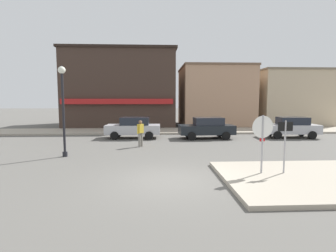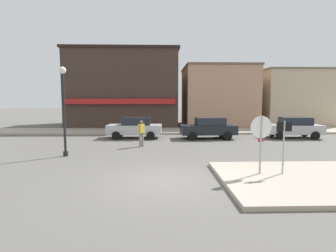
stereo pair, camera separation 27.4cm
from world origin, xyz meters
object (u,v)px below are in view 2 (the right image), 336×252
at_px(lamp_post, 63,98).
at_px(one_way_sign, 284,142).
at_px(parked_car_nearest, 135,127).
at_px(parked_car_third, 294,127).
at_px(stop_sign, 261,137).
at_px(pedestrian_crossing_near, 141,133).
at_px(parked_car_second, 208,128).

bearing_deg(lamp_post, one_way_sign, -23.02).
bearing_deg(parked_car_nearest, parked_car_third, -1.65).
height_order(one_way_sign, parked_car_nearest, one_way_sign).
xyz_separation_m(lamp_post, parked_car_nearest, (2.96, 6.26, -2.15)).
height_order(stop_sign, one_way_sign, stop_sign).
bearing_deg(parked_car_third, stop_sign, -122.71).
bearing_deg(one_way_sign, parked_car_nearest, 121.92).
xyz_separation_m(parked_car_nearest, pedestrian_crossing_near, (0.71, -3.67, 0.06)).
xyz_separation_m(stop_sign, one_way_sign, (0.84, -0.02, -0.19)).
relative_size(stop_sign, lamp_post, 0.51).
bearing_deg(one_way_sign, pedestrian_crossing_near, 130.77).
relative_size(one_way_sign, parked_car_third, 0.51).
relative_size(one_way_sign, pedestrian_crossing_near, 1.30).
relative_size(parked_car_second, parked_car_third, 0.98).
relative_size(parked_car_nearest, parked_car_second, 1.00).
bearing_deg(stop_sign, parked_car_third, 57.29).
distance_m(lamp_post, parked_car_second, 10.42).
xyz_separation_m(lamp_post, parked_car_third, (14.82, 5.92, -2.15)).
height_order(one_way_sign, parked_car_third, one_way_sign).
height_order(lamp_post, parked_car_third, lamp_post).
bearing_deg(one_way_sign, stop_sign, 178.57).
height_order(stop_sign, parked_car_second, stop_sign).
bearing_deg(pedestrian_crossing_near, one_way_sign, -49.23).
xyz_separation_m(lamp_post, pedestrian_crossing_near, (3.67, 2.60, -2.09)).
xyz_separation_m(parked_car_second, pedestrian_crossing_near, (-4.71, -3.20, 0.06)).
height_order(stop_sign, parked_car_third, stop_sign).
xyz_separation_m(one_way_sign, pedestrian_crossing_near, (-5.66, 6.56, -0.46)).
bearing_deg(parked_car_nearest, one_way_sign, -58.08).
relative_size(stop_sign, parked_car_second, 0.57).
relative_size(one_way_sign, parked_car_second, 0.52).
distance_m(stop_sign, parked_car_third, 11.74).
height_order(stop_sign, pedestrian_crossing_near, stop_sign).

